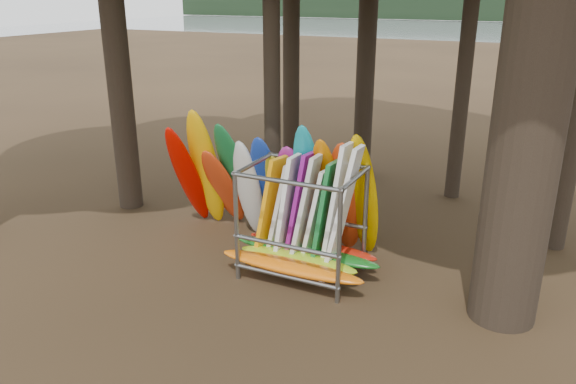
% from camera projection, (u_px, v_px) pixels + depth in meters
% --- Properties ---
extents(ground, '(120.00, 120.00, 0.00)m').
position_uv_depth(ground, '(264.00, 281.00, 11.38)').
color(ground, '#47331E').
rests_on(ground, ground).
extents(lake, '(160.00, 160.00, 0.00)m').
position_uv_depth(lake, '(519.00, 43.00, 62.19)').
color(lake, gray).
rests_on(lake, ground).
extents(far_shore, '(160.00, 4.00, 4.00)m').
position_uv_depth(far_shore, '(544.00, 11.00, 103.85)').
color(far_shore, black).
rests_on(far_shore, ground).
extents(kayak_row, '(5.07, 2.05, 3.19)m').
position_uv_depth(kayak_row, '(271.00, 187.00, 12.71)').
color(kayak_row, '#C40800').
rests_on(kayak_row, ground).
extents(storage_rack, '(3.24, 1.58, 2.84)m').
position_uv_depth(storage_rack, '(302.00, 227.00, 11.33)').
color(storage_rack, slate).
rests_on(storage_rack, ground).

